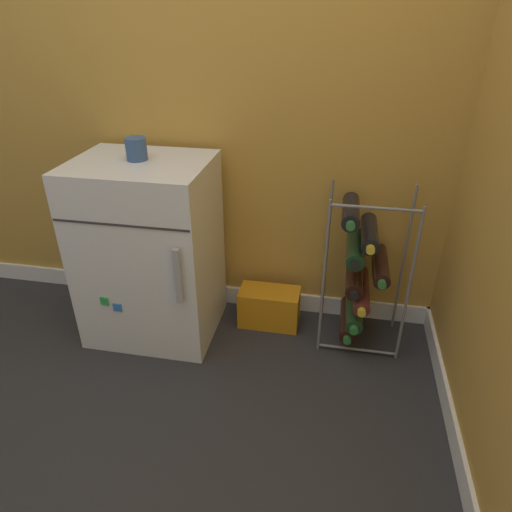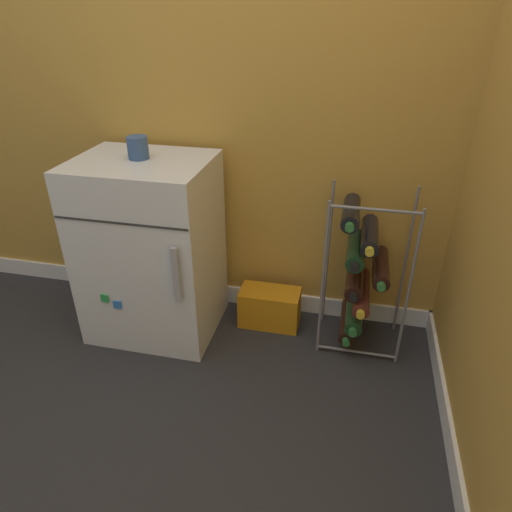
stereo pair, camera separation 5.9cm
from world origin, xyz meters
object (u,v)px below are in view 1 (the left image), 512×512
at_px(mini_fridge, 150,251).
at_px(wine_rack, 359,272).
at_px(soda_box, 269,307).
at_px(fridge_top_cup, 136,149).

xyz_separation_m(mini_fridge, wine_rack, (0.90, 0.08, -0.05)).
xyz_separation_m(wine_rack, soda_box, (-0.39, 0.03, -0.26)).
distance_m(soda_box, fridge_top_cup, 0.92).
xyz_separation_m(mini_fridge, soda_box, (0.51, 0.11, -0.31)).
height_order(wine_rack, soda_box, wine_rack).
relative_size(mini_fridge, wine_rack, 1.13).
bearing_deg(wine_rack, soda_box, 174.95).
xyz_separation_m(wine_rack, fridge_top_cup, (-0.91, -0.06, 0.50)).
xyz_separation_m(mini_fridge, fridge_top_cup, (-0.01, 0.02, 0.44)).
xyz_separation_m(soda_box, fridge_top_cup, (-0.52, -0.10, 0.75)).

